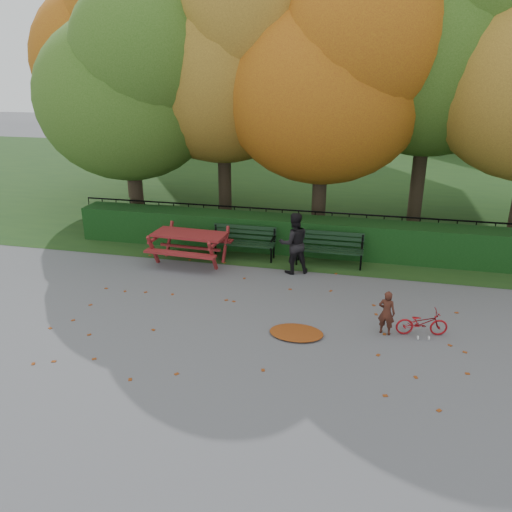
% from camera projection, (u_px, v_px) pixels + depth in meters
% --- Properties ---
extents(ground, '(90.00, 90.00, 0.00)m').
position_uv_depth(ground, '(260.00, 323.00, 10.46)').
color(ground, slate).
rests_on(ground, ground).
extents(grass_strip, '(90.00, 90.00, 0.00)m').
position_uv_depth(grass_strip, '(326.00, 182.00, 23.21)').
color(grass_strip, '#1D3D18').
rests_on(grass_strip, ground).
extents(building_left, '(10.00, 7.00, 15.00)m').
position_uv_depth(building_left, '(215.00, 28.00, 33.40)').
color(building_left, '#B5A590').
rests_on(building_left, ground).
extents(building_right, '(9.00, 6.00, 12.00)m').
position_uv_depth(building_right, '(476.00, 51.00, 32.14)').
color(building_right, '#B5A590').
rests_on(building_right, ground).
extents(hedge, '(13.00, 0.90, 1.00)m').
position_uv_depth(hedge, '(294.00, 235.00, 14.38)').
color(hedge, black).
rests_on(hedge, ground).
extents(iron_fence, '(14.00, 0.04, 1.02)m').
position_uv_depth(iron_fence, '(298.00, 225.00, 15.10)').
color(iron_fence, black).
rests_on(iron_fence, ground).
extents(tree_a, '(5.88, 5.60, 7.48)m').
position_uv_depth(tree_a, '(133.00, 85.00, 15.04)').
color(tree_a, black).
rests_on(tree_a, ground).
extents(tree_b, '(6.72, 6.40, 8.79)m').
position_uv_depth(tree_b, '(231.00, 54.00, 15.21)').
color(tree_b, black).
rests_on(tree_b, ground).
extents(tree_c, '(6.30, 6.00, 8.00)m').
position_uv_depth(tree_c, '(336.00, 75.00, 14.00)').
color(tree_c, black).
rests_on(tree_c, ground).
extents(tree_d, '(7.14, 6.80, 9.58)m').
position_uv_depth(tree_d, '(450.00, 31.00, 14.10)').
color(tree_d, black).
rests_on(tree_d, ground).
extents(tree_f, '(6.93, 6.60, 9.19)m').
position_uv_depth(tree_f, '(127.00, 48.00, 18.37)').
color(tree_f, black).
rests_on(tree_f, ground).
extents(bench_left, '(1.80, 0.57, 0.88)m').
position_uv_depth(bench_left, '(243.00, 239.00, 13.92)').
color(bench_left, black).
rests_on(bench_left, ground).
extents(bench_right, '(1.80, 0.57, 0.88)m').
position_uv_depth(bench_right, '(330.00, 246.00, 13.41)').
color(bench_right, black).
rests_on(bench_right, ground).
extents(picnic_table, '(2.06, 1.70, 0.96)m').
position_uv_depth(picnic_table, '(190.00, 240.00, 13.48)').
color(picnic_table, maroon).
rests_on(picnic_table, ground).
extents(leaf_pile, '(1.22, 0.95, 0.08)m').
position_uv_depth(leaf_pile, '(296.00, 333.00, 10.00)').
color(leaf_pile, maroon).
rests_on(leaf_pile, ground).
extents(leaf_scatter, '(9.00, 5.70, 0.01)m').
position_uv_depth(leaf_scatter, '(263.00, 316.00, 10.73)').
color(leaf_scatter, maroon).
rests_on(leaf_scatter, ground).
extents(child, '(0.38, 0.30, 0.93)m').
position_uv_depth(child, '(387.00, 313.00, 9.89)').
color(child, '#441F15').
rests_on(child, ground).
extents(adult, '(0.96, 0.87, 1.61)m').
position_uv_depth(adult, '(294.00, 243.00, 12.76)').
color(adult, black).
rests_on(adult, ground).
extents(bicycle, '(1.06, 0.53, 0.53)m').
position_uv_depth(bicycle, '(422.00, 323.00, 9.91)').
color(bicycle, maroon).
rests_on(bicycle, ground).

